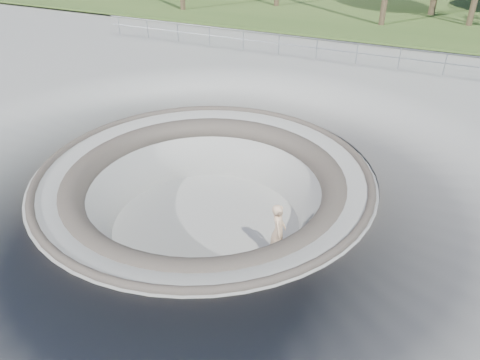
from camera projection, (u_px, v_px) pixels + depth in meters
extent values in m
plane|color=gray|center=(204.00, 172.00, 14.28)|extent=(180.00, 180.00, 0.00)
torus|color=gray|center=(207.00, 225.00, 15.33)|extent=(14.00, 14.00, 4.00)
cylinder|color=gray|center=(207.00, 224.00, 15.30)|extent=(6.60, 6.60, 0.10)
torus|color=#4F483F|center=(204.00, 173.00, 14.29)|extent=(10.24, 10.24, 0.24)
torus|color=#4F483F|center=(205.00, 185.00, 14.52)|extent=(8.91, 8.91, 0.81)
ellipsoid|color=brown|center=(249.00, 4.00, 68.10)|extent=(50.40, 36.00, 23.40)
ellipsoid|color=brown|center=(471.00, 27.00, 62.26)|extent=(61.60, 44.00, 28.60)
cylinder|color=#909498|center=(318.00, 39.00, 23.00)|extent=(25.00, 0.05, 0.05)
cylinder|color=#909498|center=(317.00, 48.00, 23.24)|extent=(25.00, 0.05, 0.05)
cube|color=brown|center=(277.00, 256.00, 13.77)|extent=(0.78, 0.45, 0.02)
cylinder|color=#A1A1A5|center=(277.00, 257.00, 13.78)|extent=(0.08, 0.16, 0.03)
cylinder|color=#A1A1A5|center=(277.00, 257.00, 13.78)|extent=(0.08, 0.16, 0.03)
cylinder|color=beige|center=(277.00, 257.00, 13.79)|extent=(0.06, 0.05, 0.06)
cylinder|color=beige|center=(277.00, 257.00, 13.79)|extent=(0.06, 0.05, 0.06)
cylinder|color=beige|center=(277.00, 257.00, 13.79)|extent=(0.06, 0.05, 0.06)
cylinder|color=beige|center=(277.00, 257.00, 13.79)|extent=(0.06, 0.05, 0.06)
imported|color=#D9B28C|center=(278.00, 231.00, 13.29)|extent=(0.60, 0.75, 1.78)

